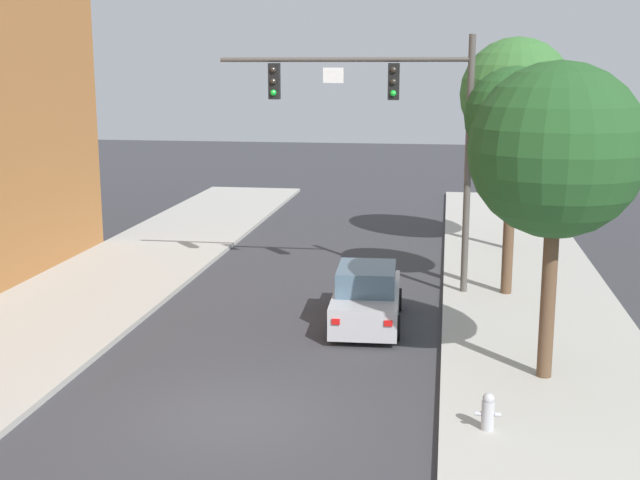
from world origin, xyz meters
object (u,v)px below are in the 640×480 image
object	(u,v)px
traffic_signal_mast	(395,115)
street_tree_second	(514,118)
car_lead_silver	(367,298)
fire_hydrant	(488,411)
street_tree_third	(516,94)
street_tree_nearest	(557,151)

from	to	relation	value
traffic_signal_mast	street_tree_second	xyz separation A→B (m)	(3.38, -0.00, -0.08)
traffic_signal_mast	car_lead_silver	size ratio (longest dim) A/B	1.74
fire_hydrant	street_tree_second	bearing A→B (deg)	84.41
car_lead_silver	street_tree_third	bearing A→B (deg)	65.35
fire_hydrant	street_tree_second	world-z (taller)	street_tree_second
fire_hydrant	street_tree_third	xyz separation A→B (m)	(1.47, 16.13, 5.28)
car_lead_silver	fire_hydrant	distance (m)	7.22
fire_hydrant	street_tree_nearest	size ratio (longest dim) A/B	0.11
street_tree_third	traffic_signal_mast	bearing A→B (deg)	-121.57
car_lead_silver	street_tree_nearest	world-z (taller)	street_tree_nearest
car_lead_silver	street_tree_nearest	bearing A→B (deg)	-40.79
street_tree_nearest	car_lead_silver	bearing A→B (deg)	139.21
traffic_signal_mast	car_lead_silver	xyz separation A→B (m)	(-0.47, -3.18, -4.66)
car_lead_silver	fire_hydrant	bearing A→B (deg)	-66.31
traffic_signal_mast	car_lead_silver	bearing A→B (deg)	-98.46
car_lead_silver	street_tree_second	world-z (taller)	street_tree_second
fire_hydrant	traffic_signal_mast	bearing A→B (deg)	103.92
fire_hydrant	street_tree_third	bearing A→B (deg)	84.79
car_lead_silver	street_tree_third	distance (m)	11.63
traffic_signal_mast	street_tree_nearest	bearing A→B (deg)	-61.19
fire_hydrant	street_tree_third	size ratio (longest dim) A/B	0.09
traffic_signal_mast	car_lead_silver	distance (m)	5.66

